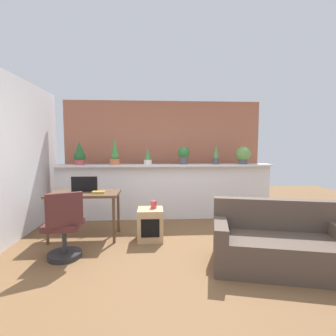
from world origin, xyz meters
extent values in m
plane|color=brown|center=(0.00, 0.00, 0.00)|extent=(12.00, 12.00, 0.00)
cube|color=silver|center=(0.00, 2.00, 0.54)|extent=(4.36, 0.16, 1.09)
cube|color=silver|center=(0.00, 1.96, 1.11)|extent=(4.36, 0.31, 0.04)
cube|color=#AD664C|center=(0.00, 2.60, 1.25)|extent=(4.36, 0.10, 2.50)
cylinder|color=#B7474C|center=(-1.68, 1.94, 1.18)|extent=(0.18, 0.18, 0.10)
sphere|color=#235B2D|center=(-1.68, 1.94, 1.29)|extent=(0.22, 0.22, 0.22)
cone|color=#235B2D|center=(-1.68, 1.94, 1.46)|extent=(0.19, 0.19, 0.25)
cylinder|color=#C66B42|center=(-0.99, 1.94, 1.19)|extent=(0.19, 0.19, 0.11)
sphere|color=#3D843D|center=(-0.99, 1.94, 1.29)|extent=(0.16, 0.16, 0.16)
cone|color=#3D843D|center=(-0.99, 1.94, 1.49)|extent=(0.13, 0.13, 0.34)
cylinder|color=silver|center=(-0.34, 1.98, 1.18)|extent=(0.16, 0.16, 0.09)
cone|color=#3D843D|center=(-0.34, 1.98, 1.34)|extent=(0.13, 0.13, 0.24)
cylinder|color=#4C4C51|center=(0.39, 1.98, 1.20)|extent=(0.15, 0.15, 0.15)
sphere|color=#2D7033|center=(0.39, 1.98, 1.37)|extent=(0.24, 0.24, 0.24)
cylinder|color=#4C4C51|center=(1.05, 1.96, 1.19)|extent=(0.13, 0.13, 0.13)
cone|color=#4C9347|center=(1.05, 1.96, 1.40)|extent=(0.11, 0.11, 0.28)
cylinder|color=#4C4C51|center=(1.63, 1.99, 1.18)|extent=(0.19, 0.19, 0.10)
sphere|color=#669E4C|center=(1.63, 1.99, 1.34)|extent=(0.30, 0.30, 0.30)
cylinder|color=brown|center=(-1.85, 0.74, 0.35)|extent=(0.04, 0.04, 0.71)
cylinder|color=brown|center=(-0.85, 0.74, 0.35)|extent=(0.04, 0.04, 0.71)
cylinder|color=brown|center=(-1.85, 1.24, 0.35)|extent=(0.04, 0.04, 0.71)
cylinder|color=brown|center=(-0.85, 1.24, 0.35)|extent=(0.04, 0.04, 0.71)
cube|color=brown|center=(-1.35, 0.99, 0.73)|extent=(1.10, 0.60, 0.04)
cube|color=black|center=(-1.36, 1.07, 0.87)|extent=(0.42, 0.04, 0.25)
cylinder|color=#262628|center=(-1.43, 0.27, 0.04)|extent=(0.44, 0.44, 0.07)
cylinder|color=#333333|center=(-1.43, 0.27, 0.24)|extent=(0.06, 0.06, 0.34)
cube|color=#4C2323|center=(-1.43, 0.27, 0.45)|extent=(0.44, 0.44, 0.08)
cube|color=#4C2323|center=(-1.35, 0.10, 0.70)|extent=(0.43, 0.24, 0.42)
cube|color=tan|center=(-0.29, 0.85, 0.25)|extent=(0.40, 0.40, 0.50)
cube|color=black|center=(-0.29, 0.66, 0.25)|extent=(0.28, 0.04, 0.28)
cylinder|color=#CC3D47|center=(-0.23, 0.88, 0.56)|extent=(0.10, 0.10, 0.12)
cube|color=gold|center=(-1.10, 0.89, 0.77)|extent=(0.19, 0.10, 0.04)
cube|color=brown|center=(1.28, -0.21, 0.20)|extent=(1.69, 1.10, 0.40)
cube|color=brown|center=(1.35, 0.08, 0.60)|extent=(1.55, 0.52, 0.40)
cube|color=brown|center=(0.60, -0.05, 0.48)|extent=(0.33, 0.78, 0.16)
camera|label=1|loc=(-0.24, -2.99, 1.48)|focal=26.27mm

